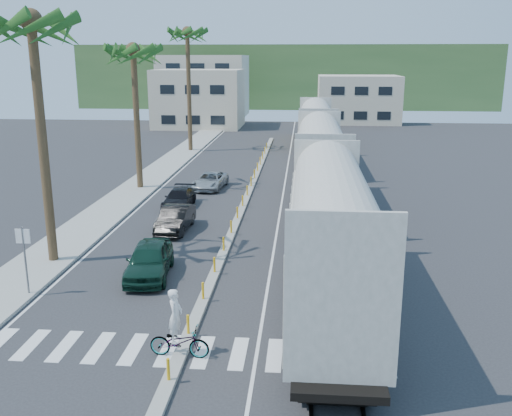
{
  "coord_description": "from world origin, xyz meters",
  "views": [
    {
      "loc": [
        3.91,
        -19.03,
        9.55
      ],
      "look_at": [
        1.51,
        9.5,
        2.0
      ],
      "focal_mm": 40.0,
      "sensor_mm": 36.0,
      "label": 1
    }
  ],
  "objects": [
    {
      "name": "rails",
      "position": [
        5.0,
        28.0,
        0.03
      ],
      "size": [
        1.56,
        100.0,
        0.06
      ],
      "color": "black",
      "rests_on": "ground"
    },
    {
      "name": "sidewalk",
      "position": [
        -8.5,
        25.0,
        0.07
      ],
      "size": [
        3.0,
        90.0,
        0.15
      ],
      "primitive_type": "cube",
      "color": "gray",
      "rests_on": "ground"
    },
    {
      "name": "car_rear",
      "position": [
        -3.04,
        22.52,
        0.61
      ],
      "size": [
        2.86,
        4.75,
        1.21
      ],
      "primitive_type": "imported",
      "rotation": [
        0.0,
        0.0,
        -0.1
      ],
      "color": "#A9ABAE",
      "rests_on": "ground"
    },
    {
      "name": "street_sign",
      "position": [
        -7.3,
        2.0,
        1.97
      ],
      "size": [
        0.6,
        0.08,
        3.0
      ],
      "color": "slate",
      "rests_on": "ground"
    },
    {
      "name": "car_third",
      "position": [
        -4.18,
        16.77,
        0.61
      ],
      "size": [
        1.76,
        4.21,
        1.22
      ],
      "primitive_type": "imported",
      "rotation": [
        0.0,
        0.0,
        -0.01
      ],
      "color": "black",
      "rests_on": "ground"
    },
    {
      "name": "car_second",
      "position": [
        -3.27,
        11.61,
        0.7
      ],
      "size": [
        1.73,
        4.34,
        1.4
      ],
      "primitive_type": "imported",
      "rotation": [
        0.0,
        0.0,
        -0.03
      ],
      "color": "black",
      "rests_on": "ground"
    },
    {
      "name": "ground",
      "position": [
        0.0,
        0.0,
        0.0
      ],
      "size": [
        140.0,
        140.0,
        0.0
      ],
      "primitive_type": "plane",
      "color": "#28282B",
      "rests_on": "ground"
    },
    {
      "name": "median",
      "position": [
        0.0,
        19.96,
        0.09
      ],
      "size": [
        0.45,
        60.0,
        0.85
      ],
      "color": "gray",
      "rests_on": "ground"
    },
    {
      "name": "palm_trees",
      "position": [
        -8.1,
        22.7,
        10.81
      ],
      "size": [
        3.5,
        37.2,
        13.75
      ],
      "color": "brown",
      "rests_on": "ground"
    },
    {
      "name": "cyclist",
      "position": [
        -0.04,
        -2.34,
        0.77
      ],
      "size": [
        0.96,
        2.09,
        2.38
      ],
      "rotation": [
        0.0,
        0.0,
        1.51
      ],
      "color": "#9EA0A5",
      "rests_on": "ground"
    },
    {
      "name": "hillside",
      "position": [
        0.0,
        100.0,
        6.0
      ],
      "size": [
        80.0,
        20.0,
        12.0
      ],
      "primitive_type": "cube",
      "color": "#385628",
      "rests_on": "ground"
    },
    {
      "name": "crosswalk",
      "position": [
        0.0,
        -2.0,
        0.01
      ],
      "size": [
        14.0,
        2.2,
        0.01
      ],
      "primitive_type": "cube",
      "color": "silver",
      "rests_on": "ground"
    },
    {
      "name": "buildings",
      "position": [
        -6.41,
        71.66,
        4.36
      ],
      "size": [
        38.0,
        27.0,
        10.0
      ],
      "color": "#C4B49C",
      "rests_on": "ground"
    },
    {
      "name": "car_lead",
      "position": [
        -2.89,
        4.59,
        0.78
      ],
      "size": [
        2.8,
        4.96,
        1.56
      ],
      "primitive_type": "imported",
      "rotation": [
        0.0,
        0.0,
        0.1
      ],
      "color": "#0F2F23",
      "rests_on": "ground"
    },
    {
      "name": "freight_train",
      "position": [
        5.0,
        21.95,
        2.91
      ],
      "size": [
        3.0,
        60.94,
        5.85
      ],
      "color": "#A6A398",
      "rests_on": "ground"
    },
    {
      "name": "lane_markings",
      "position": [
        -2.15,
        25.0,
        0.0
      ],
      "size": [
        9.42,
        90.0,
        0.01
      ],
      "color": "silver",
      "rests_on": "ground"
    }
  ]
}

